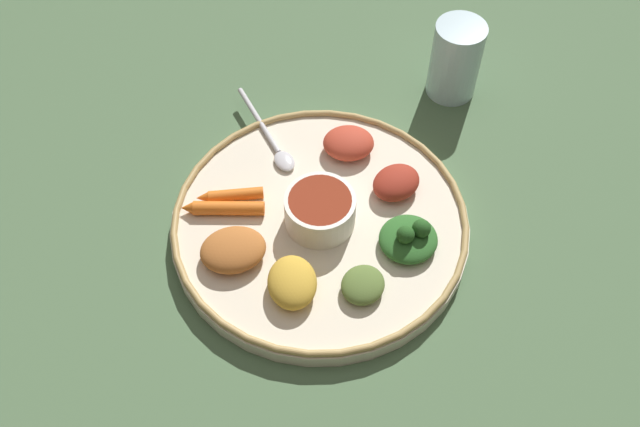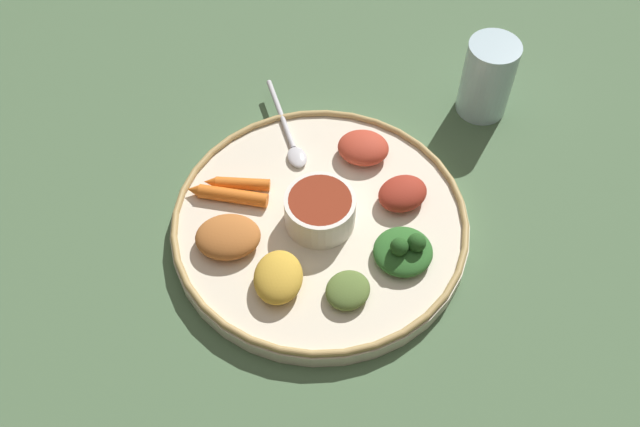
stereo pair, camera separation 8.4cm
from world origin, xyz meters
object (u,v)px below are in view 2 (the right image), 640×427
(greens_pile, at_px, (404,250))
(carrot_near_spoon, at_px, (238,183))
(spoon, at_px, (289,137))
(carrot_outer, at_px, (228,195))
(drinking_glass, at_px, (486,82))
(center_bowl, at_px, (320,210))

(greens_pile, relative_size, carrot_near_spoon, 1.16)
(spoon, relative_size, carrot_outer, 1.53)
(carrot_near_spoon, distance_m, drinking_glass, 0.36)
(carrot_outer, relative_size, drinking_glass, 0.91)
(spoon, bearing_deg, carrot_near_spoon, -125.18)
(spoon, xyz_separation_m, greens_pile, (0.14, -0.17, 0.01))
(center_bowl, xyz_separation_m, carrot_near_spoon, (-0.10, 0.05, -0.02))
(center_bowl, height_order, carrot_outer, center_bowl)
(greens_pile, bearing_deg, carrot_near_spoon, 155.49)
(carrot_outer, distance_m, drinking_glass, 0.37)
(center_bowl, distance_m, drinking_glass, 0.30)
(greens_pile, xyz_separation_m, drinking_glass, (0.11, 0.26, 0.01))
(spoon, distance_m, greens_pile, 0.22)
(center_bowl, distance_m, spoon, 0.14)
(center_bowl, xyz_separation_m, carrot_outer, (-0.11, 0.03, -0.01))
(greens_pile, distance_m, carrot_outer, 0.22)
(carrot_near_spoon, xyz_separation_m, carrot_outer, (-0.01, -0.02, 0.00))
(center_bowl, relative_size, spoon, 0.54)
(center_bowl, distance_m, greens_pile, 0.11)
(center_bowl, xyz_separation_m, greens_pile, (0.10, -0.05, -0.01))
(carrot_near_spoon, relative_size, carrot_outer, 0.81)
(greens_pile, bearing_deg, drinking_glass, 66.67)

